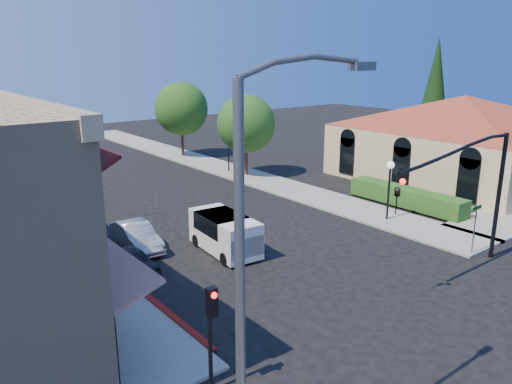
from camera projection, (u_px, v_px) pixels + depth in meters
ground at (419, 323)px, 18.04m from camera, size 120.00×120.00×0.00m
sidewalk_right at (211, 165)px, 43.70m from camera, size 3.50×50.00×0.12m
curb_red_strip at (145, 297)px, 19.99m from camera, size 0.25×10.00×0.06m
mission_building at (462, 130)px, 38.88m from camera, size 30.12×30.12×6.40m
hedge at (405, 207)px, 31.84m from camera, size 1.40×8.00×1.10m
conifer_far at (435, 88)px, 46.69m from camera, size 3.20×3.20×11.00m
street_tree_a at (246, 124)px, 38.84m from camera, size 4.56×4.56×6.48m
street_tree_b at (181, 109)px, 46.32m from camera, size 4.94×4.94×7.02m
signal_mast_arm at (477, 181)px, 21.58m from camera, size 8.01×0.39×6.00m
secondary_signal at (211, 320)px, 13.72m from camera, size 0.28×0.42×3.32m
cobra_streetlight at (254, 274)px, 9.67m from camera, size 3.60×0.25×9.31m
street_name_sign at (475, 222)px, 23.73m from camera, size 0.80×0.06×2.50m
lamppost_left_near at (101, 242)px, 18.31m from camera, size 0.44×0.44×3.57m
lamppost_left_far at (9, 173)px, 28.91m from camera, size 0.44×0.44×3.57m
lamppost_right_near at (390, 175)px, 28.45m from camera, size 0.44×0.44×3.57m
lamppost_right_far at (228, 139)px, 40.56m from camera, size 0.44×0.44×3.57m
white_van at (225, 231)px, 24.26m from camera, size 2.17×4.34×1.86m
parked_car_a at (133, 260)px, 22.21m from camera, size 1.49×3.26×1.08m
parked_car_b at (136, 236)px, 24.80m from camera, size 1.69×4.13×1.33m
parked_car_c at (47, 190)px, 33.41m from camera, size 1.73×4.25×1.23m
parked_car_d at (30, 173)px, 38.36m from camera, size 2.37×4.34×1.15m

